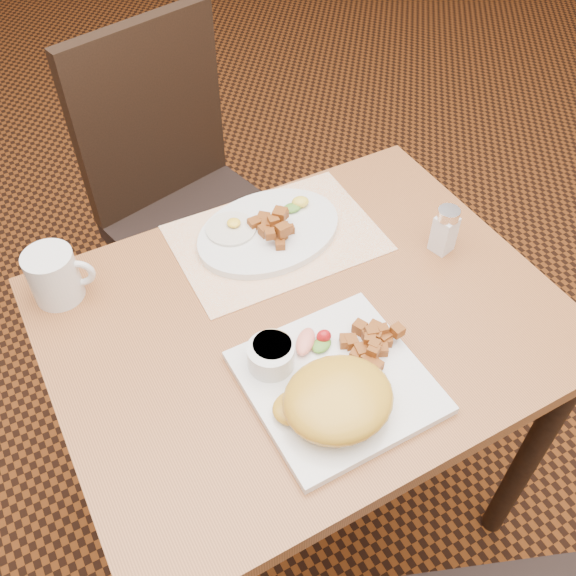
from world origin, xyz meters
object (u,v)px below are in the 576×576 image
(chair_far, at_px, (184,193))
(plate_oval, at_px, (269,232))
(table, at_px, (304,352))
(salt_shaker, at_px, (445,229))
(coffee_mug, at_px, (55,276))
(plate_square, at_px, (336,382))

(chair_far, relative_size, plate_oval, 3.19)
(table, distance_m, salt_shaker, 0.36)
(chair_far, relative_size, coffee_mug, 8.36)
(table, relative_size, plate_oval, 2.96)
(salt_shaker, height_order, coffee_mug, coffee_mug)
(plate_oval, xyz_separation_m, salt_shaker, (0.28, -0.20, 0.04))
(chair_far, distance_m, salt_shaker, 0.77)
(table, xyz_separation_m, plate_oval, (0.04, 0.22, 0.12))
(plate_oval, relative_size, coffee_mug, 2.62)
(table, bearing_deg, plate_oval, 79.70)
(table, xyz_separation_m, salt_shaker, (0.32, 0.02, 0.16))
(plate_square, relative_size, coffee_mug, 2.41)
(table, height_order, plate_square, plate_square)
(plate_oval, distance_m, coffee_mug, 0.41)
(table, distance_m, coffee_mug, 0.48)
(plate_oval, height_order, coffee_mug, coffee_mug)
(table, height_order, coffee_mug, coffee_mug)
(coffee_mug, bearing_deg, plate_square, -50.58)
(plate_square, bearing_deg, table, 78.81)
(plate_square, distance_m, plate_oval, 0.38)
(chair_far, height_order, plate_oval, chair_far)
(plate_square, bearing_deg, salt_shaker, 26.46)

